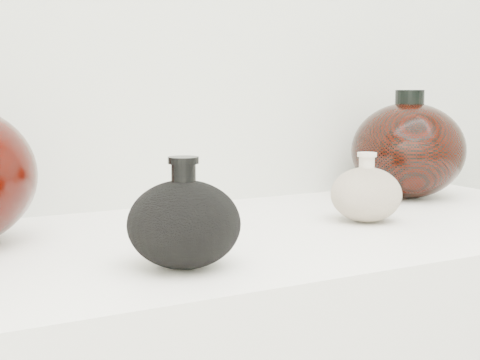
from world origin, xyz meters
TOP-DOWN VIEW (x-y plane):
  - black_gourd_vase at (-0.15, 0.82)m, footprint 0.15×0.15m
  - cream_gourd_vase at (0.19, 0.93)m, footprint 0.14×0.14m
  - right_round_pot at (0.40, 1.07)m, footprint 0.24×0.24m

SIDE VIEW (x-z plane):
  - cream_gourd_vase at x=0.19m, z-range 0.89..0.99m
  - black_gourd_vase at x=-0.15m, z-range 0.89..1.01m
  - right_round_pot at x=0.40m, z-range 0.89..1.08m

